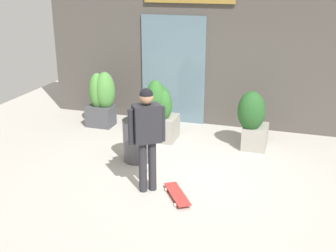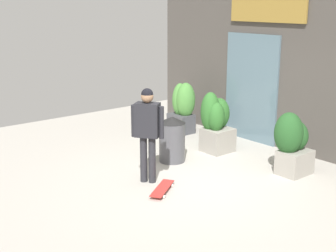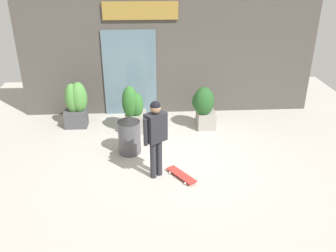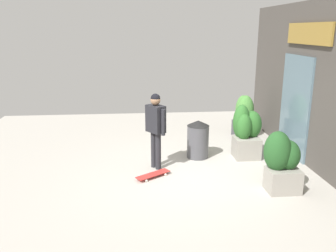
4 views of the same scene
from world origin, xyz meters
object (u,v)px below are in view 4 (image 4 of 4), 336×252
trash_bin (198,139)px  planter_box_left (246,131)px  skateboard (153,174)px  planter_box_mid (282,160)px  planter_box_right (243,116)px  skateboarder (156,123)px

trash_bin → planter_box_left: bearing=87.0°
skateboard → planter_box_mid: bearing=127.2°
planter_box_right → planter_box_left: bearing=-14.5°
skateboarder → planter_box_left: bearing=157.5°
skateboard → planter_box_left: planter_box_left is taller
planter_box_right → skateboard: bearing=-46.3°
skateboard → planter_box_left: bearing=170.3°
skateboarder → planter_box_mid: (1.37, 2.39, -0.44)m
planter_box_mid → trash_bin: bearing=-146.4°
planter_box_mid → trash_bin: planter_box_mid is taller
skateboard → planter_box_left: (-1.08, 2.36, 0.60)m
skateboard → planter_box_right: (-2.64, 2.77, 0.60)m
skateboarder → planter_box_right: skateboarder is taller
trash_bin → skateboarder: bearing=-60.5°
planter_box_mid → skateboard: bearing=-108.6°
planter_box_right → planter_box_mid: (3.48, -0.28, -0.04)m
planter_box_right → planter_box_mid: bearing=-4.7°
planter_box_right → trash_bin: (1.50, -1.60, -0.19)m
planter_box_left → planter_box_mid: planter_box_left is taller
planter_box_mid → trash_bin: (-1.98, -1.31, -0.15)m
planter_box_mid → trash_bin: size_ratio=1.27×
skateboard → planter_box_right: bearing=-170.5°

